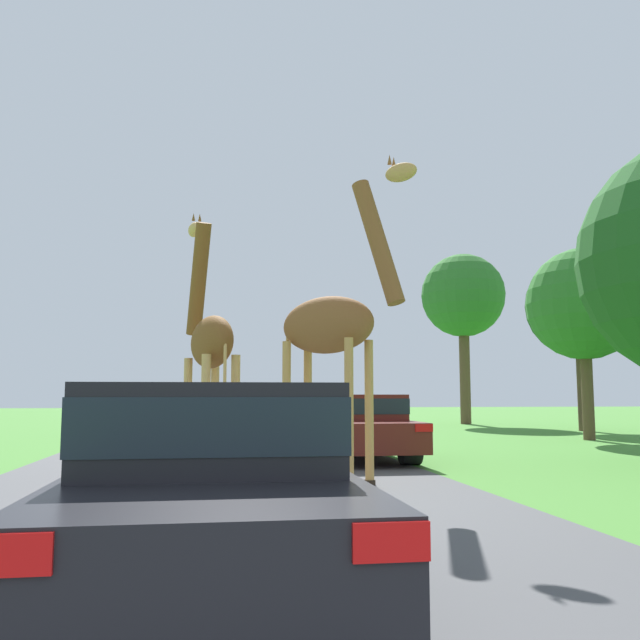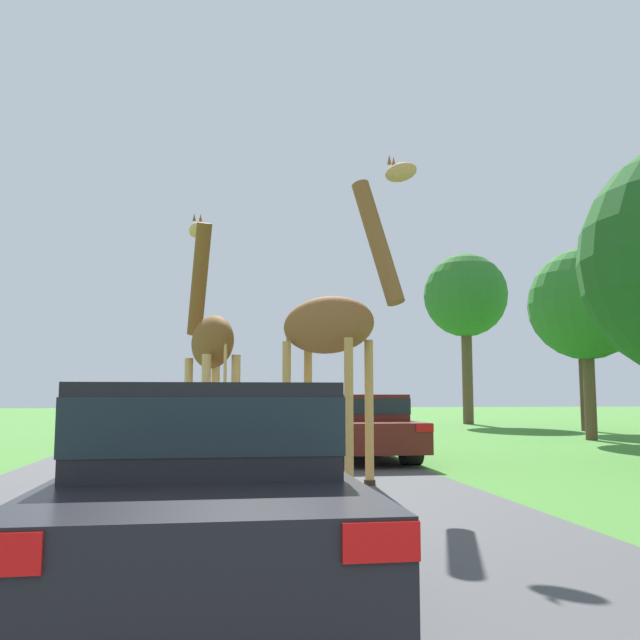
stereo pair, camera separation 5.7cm
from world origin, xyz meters
name	(u,v)px [view 1 (the left image)]	position (x,y,z in m)	size (l,w,h in m)	color
road	(216,428)	(0.00, 30.00, 0.00)	(7.90, 120.00, 0.00)	#4C4C4F
giraffe_near_road	(334,324)	(1.83, 10.86, 2.63)	(2.18, 2.21, 5.27)	tan
giraffe_companion	(209,341)	(-0.23, 12.70, 2.46)	(1.15, 2.86, 5.23)	tan
car_lead_maroon	(210,485)	(-0.14, 4.94, 0.80)	(1.85, 4.52, 1.52)	black
car_queue_right	(359,425)	(3.15, 15.10, 0.78)	(1.99, 4.62, 1.46)	#561914
car_queue_left	(151,414)	(-2.40, 25.36, 0.77)	(1.75, 3.94, 1.46)	#144C28
car_far_ahead	(286,417)	(2.36, 23.41, 0.68)	(1.78, 4.52, 1.25)	silver
tree_left_edge	(463,297)	(12.46, 32.72, 6.48)	(4.26, 4.26, 8.68)	brown
tree_far_right	(584,305)	(11.94, 20.43, 4.43)	(3.71, 3.71, 6.31)	brown
tree_mid_field	(579,305)	(14.76, 25.58, 5.14)	(4.35, 4.35, 7.34)	brown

